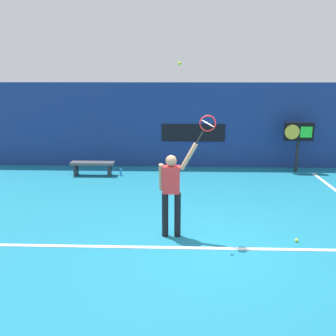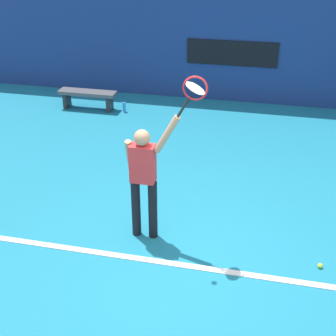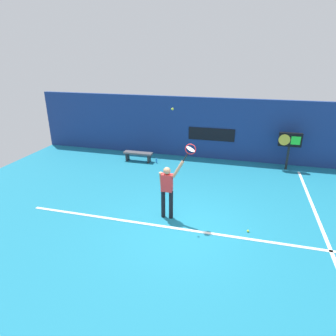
{
  "view_description": "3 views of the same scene",
  "coord_description": "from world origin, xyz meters",
  "px_view_note": "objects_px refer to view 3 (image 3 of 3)",
  "views": [
    {
      "loc": [
        -0.42,
        -6.75,
        3.22
      ],
      "look_at": [
        -0.7,
        1.13,
        1.24
      ],
      "focal_mm": 40.22,
      "sensor_mm": 36.0,
      "label": 1
    },
    {
      "loc": [
        0.95,
        -4.98,
        4.15
      ],
      "look_at": [
        -0.29,
        0.52,
        1.08
      ],
      "focal_mm": 49.68,
      "sensor_mm": 36.0,
      "label": 2
    },
    {
      "loc": [
        1.47,
        -7.31,
        4.8
      ],
      "look_at": [
        -0.73,
        0.96,
        1.43
      ],
      "focal_mm": 31.01,
      "sensor_mm": 36.0,
      "label": 3
    }
  ],
  "objects_px": {
    "tennis_ball": "(172,109)",
    "scoreboard_clock": "(290,141)",
    "spare_ball": "(248,231)",
    "water_bottle": "(156,160)",
    "court_bench": "(138,154)",
    "tennis_racket": "(190,150)",
    "tennis_player": "(167,188)"
  },
  "relations": [
    {
      "from": "tennis_ball",
      "to": "water_bottle",
      "type": "distance_m",
      "value": 5.95
    },
    {
      "from": "water_bottle",
      "to": "spare_ball",
      "type": "relative_size",
      "value": 3.53
    },
    {
      "from": "tennis_ball",
      "to": "water_bottle",
      "type": "bearing_deg",
      "value": 112.63
    },
    {
      "from": "tennis_racket",
      "to": "tennis_ball",
      "type": "distance_m",
      "value": 1.24
    },
    {
      "from": "water_bottle",
      "to": "spare_ball",
      "type": "height_order",
      "value": "water_bottle"
    },
    {
      "from": "tennis_racket",
      "to": "spare_ball",
      "type": "bearing_deg",
      "value": -6.1
    },
    {
      "from": "court_bench",
      "to": "spare_ball",
      "type": "bearing_deg",
      "value": -43.02
    },
    {
      "from": "tennis_ball",
      "to": "scoreboard_clock",
      "type": "bearing_deg",
      "value": 53.52
    },
    {
      "from": "court_bench",
      "to": "tennis_ball",
      "type": "bearing_deg",
      "value": -58.35
    },
    {
      "from": "tennis_player",
      "to": "tennis_ball",
      "type": "xyz_separation_m",
      "value": [
        0.14,
        0.03,
        2.39
      ]
    },
    {
      "from": "tennis_player",
      "to": "spare_ball",
      "type": "relative_size",
      "value": 28.54
    },
    {
      "from": "tennis_racket",
      "to": "scoreboard_clock",
      "type": "bearing_deg",
      "value": 57.57
    },
    {
      "from": "scoreboard_clock",
      "to": "water_bottle",
      "type": "distance_m",
      "value": 5.99
    },
    {
      "from": "tennis_racket",
      "to": "water_bottle",
      "type": "xyz_separation_m",
      "value": [
        -2.44,
        4.62,
        -2.16
      ]
    },
    {
      "from": "court_bench",
      "to": "spare_ball",
      "type": "xyz_separation_m",
      "value": [
        5.16,
        -4.82,
        -0.3
      ]
    },
    {
      "from": "tennis_racket",
      "to": "tennis_ball",
      "type": "height_order",
      "value": "tennis_ball"
    },
    {
      "from": "tennis_player",
      "to": "tennis_ball",
      "type": "bearing_deg",
      "value": 13.78
    },
    {
      "from": "tennis_player",
      "to": "scoreboard_clock",
      "type": "relative_size",
      "value": 1.16
    },
    {
      "from": "scoreboard_clock",
      "to": "spare_ball",
      "type": "xyz_separation_m",
      "value": [
        -1.58,
        -5.53,
        -1.26
      ]
    },
    {
      "from": "spare_ball",
      "to": "scoreboard_clock",
      "type": "bearing_deg",
      "value": 74.03
    },
    {
      "from": "tennis_racket",
      "to": "scoreboard_clock",
      "type": "xyz_separation_m",
      "value": [
        3.39,
        5.34,
        -0.98
      ]
    },
    {
      "from": "tennis_ball",
      "to": "court_bench",
      "type": "relative_size",
      "value": 0.05
    },
    {
      "from": "spare_ball",
      "to": "court_bench",
      "type": "bearing_deg",
      "value": 136.98
    },
    {
      "from": "tennis_racket",
      "to": "tennis_player",
      "type": "bearing_deg",
      "value": 179.63
    },
    {
      "from": "water_bottle",
      "to": "spare_ball",
      "type": "bearing_deg",
      "value": -48.6
    },
    {
      "from": "tennis_player",
      "to": "tennis_racket",
      "type": "bearing_deg",
      "value": -0.37
    },
    {
      "from": "tennis_player",
      "to": "court_bench",
      "type": "height_order",
      "value": "tennis_player"
    },
    {
      "from": "court_bench",
      "to": "water_bottle",
      "type": "relative_size",
      "value": 5.83
    },
    {
      "from": "tennis_racket",
      "to": "scoreboard_clock",
      "type": "relative_size",
      "value": 0.37
    },
    {
      "from": "scoreboard_clock",
      "to": "spare_ball",
      "type": "relative_size",
      "value": 24.55
    },
    {
      "from": "tennis_player",
      "to": "tennis_racket",
      "type": "relative_size",
      "value": 3.17
    },
    {
      "from": "scoreboard_clock",
      "to": "court_bench",
      "type": "xyz_separation_m",
      "value": [
        -6.74,
        -0.71,
        -0.96
      ]
    }
  ]
}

